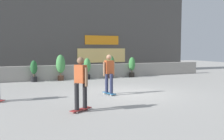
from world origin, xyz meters
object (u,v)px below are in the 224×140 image
potted_plant_0 (34,70)px  skater_far_right (109,73)px  potted_plant_3 (111,65)px  potted_plant_4 (132,66)px  potted_plant_2 (87,67)px  skater_foreground (81,81)px  potted_plant_1 (61,65)px

potted_plant_0 → skater_far_right: size_ratio=0.74×
potted_plant_3 → potted_plant_4: size_ratio=1.09×
potted_plant_2 → skater_foreground: (-2.77, -7.98, 0.19)m
potted_plant_2 → potted_plant_4: 3.20m
potted_plant_4 → skater_foreground: skater_foreground is taller
potted_plant_3 → potted_plant_2: bearing=180.0°
potted_plant_1 → skater_far_right: 5.70m
potted_plant_3 → skater_foreground: 9.11m
potted_plant_0 → skater_foreground: bearing=-86.4°
potted_plant_0 → potted_plant_1: potted_plant_1 is taller
potted_plant_0 → potted_plant_3: size_ratio=0.85×
potted_plant_3 → potted_plant_4: (1.57, 0.00, -0.09)m
skater_foreground → potted_plant_2: bearing=70.9°
skater_far_right → skater_foreground: 3.03m
potted_plant_4 → skater_foreground: (-5.96, -7.98, 0.17)m
potted_plant_1 → potted_plant_3: size_ratio=1.06×
skater_far_right → potted_plant_1: bearing=98.5°
potted_plant_1 → skater_far_right: (0.84, -5.63, 0.02)m
potted_plant_0 → potted_plant_3: 4.89m
skater_foreground → potted_plant_3: bearing=61.2°
potted_plant_0 → potted_plant_2: bearing=0.0°
potted_plant_1 → skater_far_right: size_ratio=0.93×
potted_plant_0 → potted_plant_1: bearing=0.0°
potted_plant_0 → skater_far_right: (2.42, -5.63, 0.25)m
potted_plant_1 → potted_plant_4: 4.89m
potted_plant_2 → potted_plant_3: size_ratio=0.91×
potted_plant_3 → skater_foreground: skater_foreground is taller
potted_plant_3 → potted_plant_1: bearing=180.0°
potted_plant_2 → skater_foreground: bearing=-109.1°
potted_plant_3 → skater_foreground: bearing=-118.8°
potted_plant_0 → potted_plant_2: potted_plant_2 is taller
potted_plant_0 → potted_plant_3: bearing=0.0°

